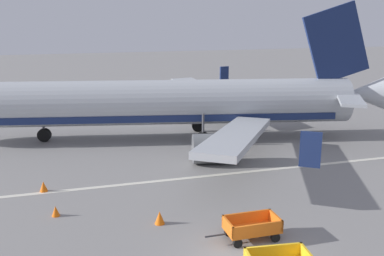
{
  "coord_description": "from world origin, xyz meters",
  "views": [
    {
      "loc": [
        -6.84,
        -15.59,
        10.2
      ],
      "look_at": [
        1.16,
        12.13,
        2.8
      ],
      "focal_mm": 41.38,
      "sensor_mm": 36.0,
      "label": 1
    }
  ],
  "objects_px": {
    "traffic_cone_near_plane": "(160,218)",
    "traffic_cone_by_carts": "(44,186)",
    "airplane": "(183,103)",
    "baggage_cart_third_in_row": "(252,227)",
    "traffic_cone_mid_apron": "(56,211)"
  },
  "relations": [
    {
      "from": "traffic_cone_mid_apron",
      "to": "traffic_cone_by_carts",
      "type": "bearing_deg",
      "value": 101.19
    },
    {
      "from": "traffic_cone_near_plane",
      "to": "traffic_cone_by_carts",
      "type": "relative_size",
      "value": 1.05
    },
    {
      "from": "airplane",
      "to": "traffic_cone_near_plane",
      "type": "distance_m",
      "value": 16.13
    },
    {
      "from": "airplane",
      "to": "traffic_cone_by_carts",
      "type": "relative_size",
      "value": 58.48
    },
    {
      "from": "baggage_cart_third_in_row",
      "to": "traffic_cone_near_plane",
      "type": "distance_m",
      "value": 4.69
    },
    {
      "from": "baggage_cart_third_in_row",
      "to": "traffic_cone_mid_apron",
      "type": "bearing_deg",
      "value": 150.08
    },
    {
      "from": "baggage_cart_third_in_row",
      "to": "traffic_cone_near_plane",
      "type": "xyz_separation_m",
      "value": [
        -3.81,
        2.72,
        -0.27
      ]
    },
    {
      "from": "airplane",
      "to": "baggage_cart_third_in_row",
      "type": "xyz_separation_m",
      "value": [
        -1.43,
        -17.72,
        -2.45
      ]
    },
    {
      "from": "traffic_cone_near_plane",
      "to": "traffic_cone_mid_apron",
      "type": "bearing_deg",
      "value": 154.77
    },
    {
      "from": "airplane",
      "to": "traffic_cone_mid_apron",
      "type": "distance_m",
      "value": 16.52
    },
    {
      "from": "baggage_cart_third_in_row",
      "to": "traffic_cone_mid_apron",
      "type": "height_order",
      "value": "baggage_cart_third_in_row"
    },
    {
      "from": "traffic_cone_near_plane",
      "to": "traffic_cone_by_carts",
      "type": "distance_m",
      "value": 8.33
    },
    {
      "from": "baggage_cart_third_in_row",
      "to": "traffic_cone_mid_apron",
      "type": "relative_size",
      "value": 6.38
    },
    {
      "from": "airplane",
      "to": "traffic_cone_near_plane",
      "type": "relative_size",
      "value": 55.8
    },
    {
      "from": "traffic_cone_by_carts",
      "to": "traffic_cone_mid_apron",
      "type": "bearing_deg",
      "value": -78.81
    }
  ]
}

